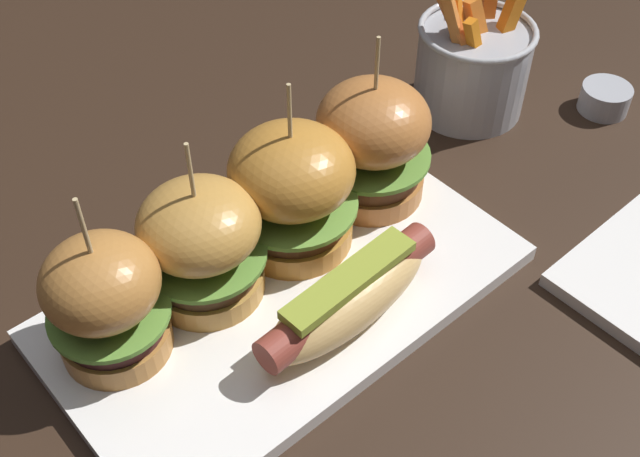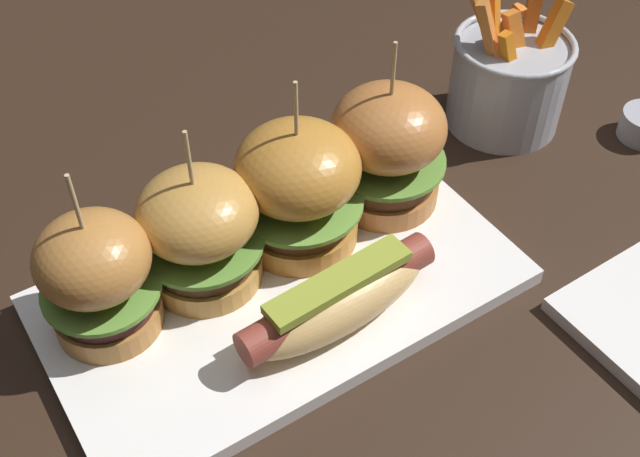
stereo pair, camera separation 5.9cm
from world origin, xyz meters
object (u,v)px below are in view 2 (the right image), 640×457
object	(u,v)px
slider_center_left	(200,231)
slider_center_right	(298,186)
fries_bucket	(508,79)
slider_far_right	(387,147)
hot_dog	(338,299)
platter_main	(281,289)
slider_far_left	(98,277)

from	to	relation	value
slider_center_left	slider_center_right	bearing A→B (deg)	-1.44
slider_center_left	fries_bucket	bearing A→B (deg)	5.98
slider_center_left	slider_center_right	xyz separation A→B (m)	(0.08, -0.00, 0.00)
slider_far_right	fries_bucket	bearing A→B (deg)	12.49
slider_center_left	slider_center_right	distance (m)	0.08
hot_dog	fries_bucket	distance (m)	0.30
platter_main	slider_far_right	world-z (taller)	slider_far_right
platter_main	slider_center_left	world-z (taller)	slider_center_left
platter_main	slider_far_right	distance (m)	0.14
platter_main	slider_far_left	size ratio (longest dim) A/B	2.49
hot_dog	slider_center_right	size ratio (longest dim) A/B	1.09
slider_far_left	slider_far_right	distance (m)	0.25
slider_center_left	fries_bucket	size ratio (longest dim) A/B	0.98
platter_main	hot_dog	distance (m)	0.06
hot_dog	slider_center_right	xyz separation A→B (m)	(0.02, 0.09, 0.03)
slider_far_left	slider_center_left	size ratio (longest dim) A/B	1.02
slider_center_left	fries_bucket	distance (m)	0.34
slider_far_left	fries_bucket	world-z (taller)	slider_far_left
slider_far_right	slider_center_left	bearing A→B (deg)	179.28
platter_main	slider_center_left	distance (m)	0.08
slider_center_left	platter_main	bearing A→B (deg)	-41.49
slider_center_left	fries_bucket	xyz separation A→B (m)	(0.33, 0.03, -0.01)
platter_main	slider_center_right	size ratio (longest dim) A/B	2.40
hot_dog	slider_center_left	xyz separation A→B (m)	(-0.06, 0.09, 0.03)
fries_bucket	slider_far_right	bearing A→B (deg)	-167.51
fries_bucket	slider_center_right	bearing A→B (deg)	-171.62
fries_bucket	hot_dog	bearing A→B (deg)	-155.34
slider_center_right	platter_main	bearing A→B (deg)	-137.14
slider_far_left	slider_center_left	world-z (taller)	slider_far_left
platter_main	slider_center_left	bearing A→B (deg)	138.51
hot_dog	slider_center_right	bearing A→B (deg)	76.07
hot_dog	slider_center_right	world-z (taller)	slider_center_right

